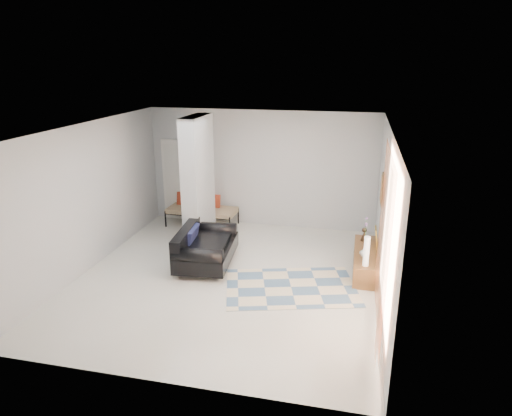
# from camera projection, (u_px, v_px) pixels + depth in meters

# --- Properties ---
(floor) EXTENTS (6.00, 6.00, 0.00)m
(floor) POSITION_uv_depth(u_px,v_px,m) (228.00, 277.00, 8.59)
(floor) COLOR beige
(floor) RESTS_ON ground
(ceiling) EXTENTS (6.00, 6.00, 0.00)m
(ceiling) POSITION_uv_depth(u_px,v_px,m) (225.00, 128.00, 7.71)
(ceiling) COLOR white
(ceiling) RESTS_ON wall_back
(wall_back) EXTENTS (6.00, 0.00, 6.00)m
(wall_back) POSITION_uv_depth(u_px,v_px,m) (261.00, 169.00, 10.93)
(wall_back) COLOR #B4B7B9
(wall_back) RESTS_ON ground
(wall_front) EXTENTS (6.00, 0.00, 6.00)m
(wall_front) POSITION_uv_depth(u_px,v_px,m) (155.00, 284.00, 5.37)
(wall_front) COLOR #B4B7B9
(wall_front) RESTS_ON ground
(wall_left) EXTENTS (0.00, 6.00, 6.00)m
(wall_left) POSITION_uv_depth(u_px,v_px,m) (88.00, 197.00, 8.72)
(wall_left) COLOR #B4B7B9
(wall_left) RESTS_ON ground
(wall_right) EXTENTS (0.00, 6.00, 6.00)m
(wall_right) POSITION_uv_depth(u_px,v_px,m) (385.00, 218.00, 7.57)
(wall_right) COLOR #B4B7B9
(wall_right) RESTS_ON ground
(partition_column) EXTENTS (0.35, 1.20, 2.80)m
(partition_column) POSITION_uv_depth(u_px,v_px,m) (198.00, 181.00, 9.86)
(partition_column) COLOR #A3A7AA
(partition_column) RESTS_ON floor
(hallway_door) EXTENTS (0.85, 0.06, 2.04)m
(hallway_door) POSITION_uv_depth(u_px,v_px,m) (179.00, 180.00, 11.45)
(hallway_door) COLOR silver
(hallway_door) RESTS_ON floor
(curtain) EXTENTS (0.00, 2.55, 2.55)m
(curtain) POSITION_uv_depth(u_px,v_px,m) (383.00, 241.00, 6.51)
(curtain) COLOR #FF8443
(curtain) RESTS_ON wall_right
(wall_art) EXTENTS (0.04, 0.45, 0.55)m
(wall_art) POSITION_uv_depth(u_px,v_px,m) (383.00, 189.00, 8.34)
(wall_art) COLOR #3E2911
(wall_art) RESTS_ON wall_right
(media_console) EXTENTS (0.45, 1.70, 0.80)m
(media_console) POSITION_uv_depth(u_px,v_px,m) (366.00, 260.00, 8.83)
(media_console) COLOR brown
(media_console) RESTS_ON floor
(loveseat) EXTENTS (1.13, 1.77, 0.76)m
(loveseat) POSITION_uv_depth(u_px,v_px,m) (204.00, 247.00, 9.07)
(loveseat) COLOR silver
(loveseat) RESTS_ON floor
(daybed) EXTENTS (1.71, 0.79, 0.77)m
(daybed) POSITION_uv_depth(u_px,v_px,m) (201.00, 209.00, 11.19)
(daybed) COLOR black
(daybed) RESTS_ON floor
(area_rug) EXTENTS (2.64, 2.10, 0.01)m
(area_rug) POSITION_uv_depth(u_px,v_px,m) (291.00, 287.00, 8.21)
(area_rug) COLOR beige
(area_rug) RESTS_ON floor
(cylinder_lamp) EXTENTS (0.10, 0.10, 0.55)m
(cylinder_lamp) POSITION_uv_depth(u_px,v_px,m) (366.00, 251.00, 8.07)
(cylinder_lamp) COLOR white
(cylinder_lamp) RESTS_ON media_console
(bronze_figurine) EXTENTS (0.14, 0.14, 0.27)m
(bronze_figurine) POSITION_uv_depth(u_px,v_px,m) (364.00, 234.00, 9.23)
(bronze_figurine) COLOR #312115
(bronze_figurine) RESTS_ON media_console
(vase) EXTENTS (0.18, 0.18, 0.17)m
(vase) POSITION_uv_depth(u_px,v_px,m) (364.00, 252.00, 8.52)
(vase) COLOR silver
(vase) RESTS_ON media_console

